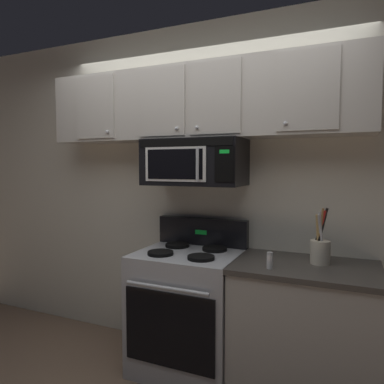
{
  "coord_description": "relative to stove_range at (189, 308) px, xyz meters",
  "views": [
    {
      "loc": [
        1.07,
        -1.97,
        1.55
      ],
      "look_at": [
        0.0,
        0.49,
        1.35
      ],
      "focal_mm": 33.23,
      "sensor_mm": 36.0,
      "label": 1
    }
  ],
  "objects": [
    {
      "name": "counter_segment",
      "position": [
        0.84,
        0.01,
        -0.02
      ],
      "size": [
        0.93,
        0.65,
        0.9
      ],
      "color": "#BCB7AD",
      "rests_on": "ground_plane"
    },
    {
      "name": "over_range_microwave",
      "position": [
        -0.0,
        0.12,
        1.11
      ],
      "size": [
        0.76,
        0.43,
        0.35
      ],
      "color": "black"
    },
    {
      "name": "back_wall",
      "position": [
        0.0,
        0.37,
        0.88
      ],
      "size": [
        5.2,
        0.1,
        2.7
      ],
      "primitive_type": "cube",
      "color": "silver",
      "rests_on": "ground_plane"
    },
    {
      "name": "stove_range",
      "position": [
        0.0,
        0.0,
        0.0
      ],
      "size": [
        0.76,
        0.69,
        1.12
      ],
      "color": "#B7BABF",
      "rests_on": "ground_plane"
    },
    {
      "name": "salt_shaker",
      "position": [
        0.64,
        -0.18,
        0.48
      ],
      "size": [
        0.04,
        0.04,
        0.1
      ],
      "color": "white",
      "rests_on": "counter_segment"
    },
    {
      "name": "upper_cabinets",
      "position": [
        -0.0,
        0.15,
        1.56
      ],
      "size": [
        2.5,
        0.36,
        0.55
      ],
      "color": "#BCB7AD"
    },
    {
      "name": "utensil_crock_cream",
      "position": [
        0.93,
        0.07,
        0.53
      ],
      "size": [
        0.13,
        0.13,
        0.37
      ],
      "color": "beige",
      "rests_on": "counter_segment"
    }
  ]
}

